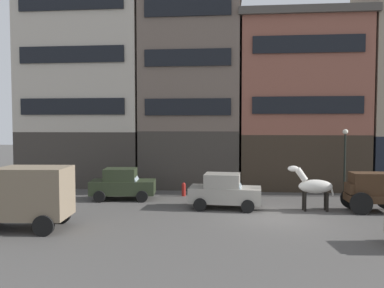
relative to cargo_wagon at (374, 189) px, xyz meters
The scene contains 11 objects.
ground_plane 5.41m from the cargo_wagon, 161.46° to the right, with size 120.00×120.00×0.00m, color #4C4947.
building_far_left 21.05m from the cargo_wagon, 155.69° to the left, with size 9.08×6.24×18.24m.
building_center_left 14.06m from the cargo_wagon, 141.08° to the left, with size 7.24×6.24×14.04m.
building_center_right 9.63m from the cargo_wagon, 105.80° to the left, with size 8.76×6.24×11.89m.
cargo_wagon is the anchor object (origin of this frame).
draft_horse 2.95m from the cargo_wagon, behind, with size 2.35×0.63×2.30m.
delivery_truck_near 16.57m from the cargo_wagon, 163.74° to the right, with size 4.46×2.39×2.62m.
sedan_dark 13.56m from the cargo_wagon, behind, with size 3.85×2.18×1.83m.
sedan_light 7.47m from the cargo_wagon, behind, with size 3.81×2.09×1.83m.
streetlamp_curbside 4.32m from the cargo_wagon, 93.00° to the left, with size 0.32×0.32×4.12m.
fire_hydrant_curbside 10.54m from the cargo_wagon, 161.55° to the left, with size 0.24×0.24×0.83m.
Camera 1 is at (-2.33, -17.83, 4.39)m, focal length 35.30 mm.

